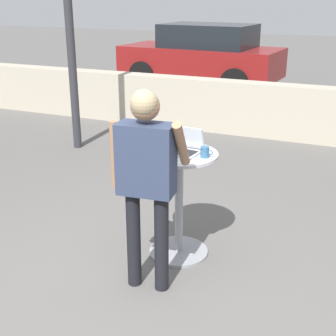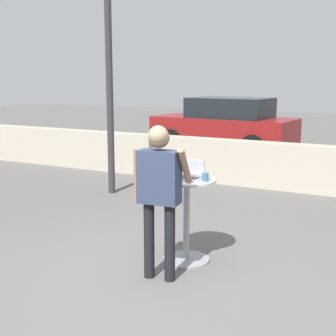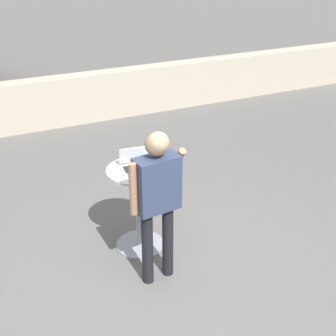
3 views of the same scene
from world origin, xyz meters
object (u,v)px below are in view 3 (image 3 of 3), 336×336
(laptop, at_px, (137,164))
(coffee_mug, at_px, (159,162))
(cafe_table, at_px, (139,203))
(standing_person, at_px, (157,191))

(laptop, distance_m, coffee_mug, 0.23)
(cafe_table, distance_m, standing_person, 0.73)
(cafe_table, bearing_deg, laptop, 80.53)
(laptop, height_order, coffee_mug, laptop)
(laptop, height_order, standing_person, standing_person)
(coffee_mug, relative_size, standing_person, 0.07)
(laptop, bearing_deg, cafe_table, -99.47)
(cafe_table, distance_m, laptop, 0.45)
(laptop, bearing_deg, coffee_mug, -13.46)
(cafe_table, bearing_deg, coffee_mug, -5.35)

